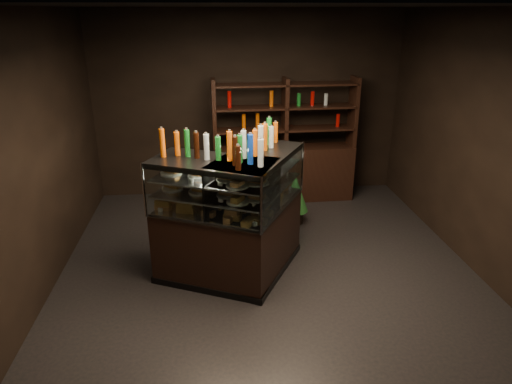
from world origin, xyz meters
TOP-DOWN VIEW (x-y plane):
  - ground at (0.00, 0.00)m, footprint 5.00×5.00m
  - room_shell at (0.00, 0.00)m, footprint 5.02×5.02m
  - display_case at (-0.38, -0.21)m, footprint 1.88×1.52m
  - food_display at (-0.38, -0.22)m, footprint 1.49×1.17m
  - bottles_top at (-0.38, -0.21)m, footprint 1.33×1.03m
  - potted_conifer at (0.56, 1.13)m, footprint 0.40×0.40m
  - back_shelving at (0.53, 2.05)m, footprint 2.29×0.47m

SIDE VIEW (x-z plane):
  - ground at x=0.00m, z-range 0.00..0.00m
  - potted_conifer at x=0.56m, z-range 0.06..0.91m
  - display_case at x=-0.38m, z-range -0.25..1.24m
  - back_shelving at x=0.53m, z-range -0.39..1.61m
  - food_display at x=-0.38m, z-range 0.90..1.35m
  - bottles_top at x=-0.38m, z-range 1.46..1.76m
  - room_shell at x=0.00m, z-range 0.44..3.45m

